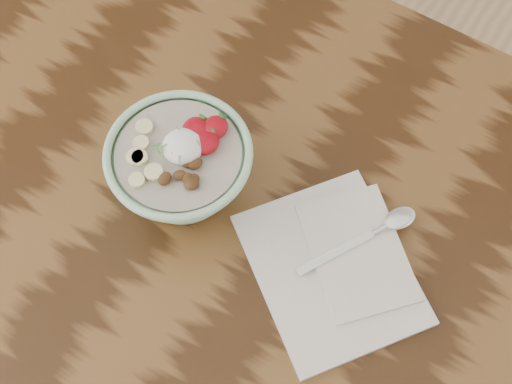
% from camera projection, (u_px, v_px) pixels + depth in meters
% --- Properties ---
extents(table, '(1.60, 0.90, 0.75)m').
position_uv_depth(table, '(295.00, 261.00, 1.07)').
color(table, '#321C0C').
rests_on(table, ground).
extents(breakfast_bowl, '(0.20, 0.20, 0.13)m').
position_uv_depth(breakfast_bowl, '(181.00, 168.00, 0.96)').
color(breakfast_bowl, '#9FD6AA').
rests_on(breakfast_bowl, table).
extents(napkin, '(0.31, 0.30, 0.02)m').
position_uv_depth(napkin, '(337.00, 265.00, 0.96)').
color(napkin, silver).
rests_on(napkin, table).
extents(spoon, '(0.11, 0.17, 0.01)m').
position_uv_depth(spoon, '(384.00, 227.00, 0.98)').
color(spoon, silver).
rests_on(spoon, napkin).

